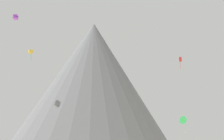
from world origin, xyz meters
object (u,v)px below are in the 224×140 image
at_px(kite_gold_high, 31,52).
at_px(kite_red_high, 180,60).
at_px(rock_massif, 93,95).
at_px(kite_green_low, 184,120).
at_px(kite_violet_high, 16,17).
at_px(kite_pink_mid, 100,92).

height_order(kite_gold_high, kite_red_high, kite_gold_high).
relative_size(rock_massif, kite_gold_high, 22.55).
bearing_deg(kite_green_low, kite_violet_high, 24.95).
height_order(rock_massif, kite_red_high, rock_massif).
distance_m(rock_massif, kite_red_high, 35.39).
xyz_separation_m(rock_massif, kite_pink_mid, (3.45, -11.67, -1.83)).
relative_size(kite_violet_high, kite_green_low, 0.38).
bearing_deg(kite_gold_high, rock_massif, -85.56).
xyz_separation_m(kite_green_low, kite_pink_mid, (-18.74, 36.00, 15.20)).
bearing_deg(kite_gold_high, kite_violet_high, 152.53).
bearing_deg(kite_red_high, kite_violet_high, -101.16).
xyz_separation_m(kite_violet_high, kite_pink_mid, (21.04, 24.50, -14.40)).
xyz_separation_m(rock_massif, kite_red_high, (29.33, -18.80, 6.24)).
height_order(kite_violet_high, kite_pink_mid, kite_violet_high).
relative_size(kite_gold_high, kite_pink_mid, 1.14).
bearing_deg(kite_violet_high, kite_pink_mid, 147.22).
height_order(rock_massif, kite_gold_high, rock_massif).
height_order(rock_massif, kite_pink_mid, rock_massif).
distance_m(kite_green_low, kite_pink_mid, 43.34).
bearing_deg(kite_pink_mid, kite_red_high, 108.87).
distance_m(rock_massif, kite_pink_mid, 12.31).
distance_m(rock_massif, kite_green_low, 55.27).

